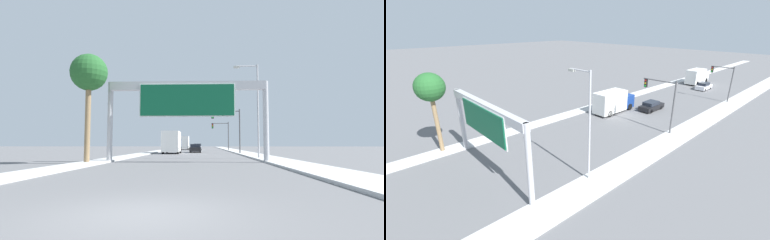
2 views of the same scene
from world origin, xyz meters
The scene contains 12 objects.
ground_plane centered at (0.00, 0.00, 0.00)m, with size 300.00×300.00×0.00m, color slate.
sidewalk_right centered at (7.75, 60.00, 0.07)m, with size 3.00×120.00×0.15m.
median_strip_left centered at (-7.25, 60.00, 0.07)m, with size 2.00×120.00×0.15m.
sign_gantry centered at (0.00, 17.87, 5.24)m, with size 13.35×0.73×6.68m.
car_near_center centered at (0.00, 44.59, 0.68)m, with size 1.89×4.57×1.44m.
car_far_center centered at (0.00, 64.44, 0.70)m, with size 1.88×4.26×1.50m.
truck_box_primary centered at (-3.50, 68.88, 1.68)m, with size 2.43×7.31×3.31m.
truck_box_secondary centered at (-3.50, 39.33, 1.71)m, with size 2.48×7.27×3.38m.
traffic_light_near_intersection centered at (5.40, 38.00, 4.47)m, with size 4.46×0.32×6.66m.
traffic_light_mid_block centered at (5.57, 58.00, 4.12)m, with size 3.80×0.32×6.18m.
palm_tree_foreground centered at (-7.52, 15.90, 6.87)m, with size 2.84×2.84×8.46m.
street_lamp_right centered at (6.58, 23.59, 5.58)m, with size 2.50×0.28×9.58m.
Camera 1 is at (1.31, -6.60, 1.54)m, focal length 28.00 mm.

